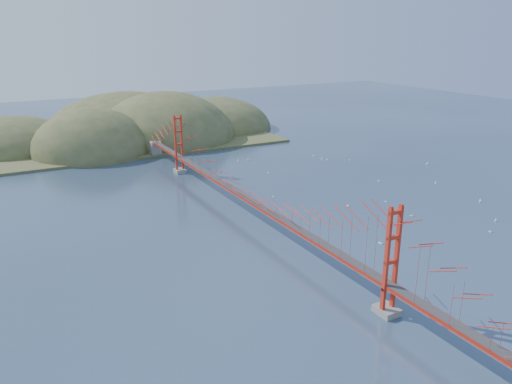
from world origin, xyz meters
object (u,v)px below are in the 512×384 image
sailboat_1 (379,181)px  sailboat_0 (490,231)px  bridge (248,175)px  sailboat_2 (480,201)px

sailboat_1 → sailboat_0: (-3.20, -26.82, -0.01)m
bridge → sailboat_2: bearing=-16.9°
sailboat_1 → bridge: bearing=-169.4°
bridge → sailboat_1: size_ratio=148.26×
bridge → sailboat_0: 35.61m
sailboat_0 → sailboat_2: bearing=43.8°
bridge → sailboat_2: size_ratio=146.18×
sailboat_2 → sailboat_1: sailboat_2 is taller
sailboat_2 → sailboat_0: sailboat_2 is taller
sailboat_2 → sailboat_0: bearing=-136.2°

